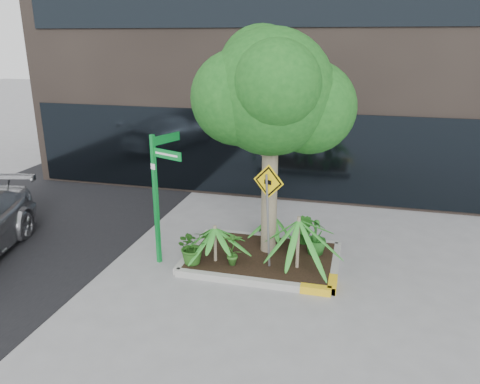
# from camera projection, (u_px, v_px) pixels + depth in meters

# --- Properties ---
(ground) EXTENTS (80.00, 80.00, 0.00)m
(ground) POSITION_uv_depth(u_px,v_px,m) (250.00, 266.00, 10.19)
(ground) COLOR gray
(ground) RESTS_ON ground
(planter) EXTENTS (3.35, 2.36, 0.15)m
(planter) POSITION_uv_depth(u_px,v_px,m) (263.00, 258.00, 10.35)
(planter) COLOR #9E9E99
(planter) RESTS_ON ground
(tree) EXTENTS (3.35, 2.97, 5.02)m
(tree) POSITION_uv_depth(u_px,v_px,m) (272.00, 92.00, 9.54)
(tree) COLOR gray
(tree) RESTS_ON ground
(palm_front) EXTENTS (1.28, 1.28, 1.42)m
(palm_front) POSITION_uv_depth(u_px,v_px,m) (299.00, 220.00, 9.48)
(palm_front) COLOR gray
(palm_front) RESTS_ON ground
(palm_left) EXTENTS (0.92, 0.92, 1.02)m
(palm_left) POSITION_uv_depth(u_px,v_px,m) (215.00, 228.00, 9.87)
(palm_left) COLOR gray
(palm_left) RESTS_ON ground
(palm_back) EXTENTS (0.84, 0.84, 0.94)m
(palm_back) POSITION_uv_depth(u_px,v_px,m) (273.00, 216.00, 10.71)
(palm_back) COLOR gray
(palm_back) RESTS_ON ground
(shrub_a) EXTENTS (1.00, 1.00, 0.78)m
(shrub_a) POSITION_uv_depth(u_px,v_px,m) (193.00, 246.00, 9.90)
(shrub_a) COLOR #245719
(shrub_a) RESTS_ON planter
(shrub_b) EXTENTS (0.67, 0.67, 0.84)m
(shrub_b) POSITION_uv_depth(u_px,v_px,m) (316.00, 236.00, 10.31)
(shrub_b) COLOR #22661E
(shrub_b) RESTS_ON planter
(shrub_c) EXTENTS (0.49, 0.49, 0.75)m
(shrub_c) POSITION_uv_depth(u_px,v_px,m) (233.00, 248.00, 9.82)
(shrub_c) COLOR #2E6920
(shrub_c) RESTS_ON planter
(shrub_d) EXTENTS (0.59, 0.59, 0.76)m
(shrub_d) POSITION_uv_depth(u_px,v_px,m) (305.00, 229.00, 10.82)
(shrub_d) COLOR #246A1E
(shrub_d) RESTS_ON planter
(street_sign_post) EXTENTS (0.79, 1.04, 2.86)m
(street_sign_post) POSITION_uv_depth(u_px,v_px,m) (159.00, 186.00, 9.84)
(street_sign_post) COLOR #0C8A31
(street_sign_post) RESTS_ON ground
(cattle_sign) EXTENTS (0.65, 0.27, 2.24)m
(cattle_sign) POSITION_uv_depth(u_px,v_px,m) (268.00, 200.00, 9.31)
(cattle_sign) COLOR slate
(cattle_sign) RESTS_ON ground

